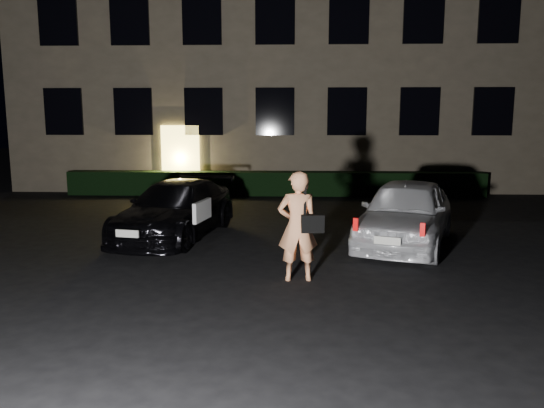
{
  "coord_description": "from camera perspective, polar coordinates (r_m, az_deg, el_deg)",
  "views": [
    {
      "loc": [
        0.65,
        -8.56,
        2.76
      ],
      "look_at": [
        0.24,
        2.0,
        1.05
      ],
      "focal_mm": 35.0,
      "sensor_mm": 36.0,
      "label": 1
    }
  ],
  "objects": [
    {
      "name": "man",
      "position": [
        9.02,
        2.83,
        -2.38
      ],
      "size": [
        0.81,
        0.52,
        1.89
      ],
      "rotation": [
        0.0,
        0.0,
        3.25
      ],
      "color": "#FFA56E",
      "rests_on": "ground"
    },
    {
      "name": "hedge",
      "position": [
        19.21,
        0.26,
        2.22
      ],
      "size": [
        15.0,
        0.7,
        0.85
      ],
      "primitive_type": "cube",
      "color": "black",
      "rests_on": "ground"
    },
    {
      "name": "ground",
      "position": [
        9.02,
        -2.05,
        -8.62
      ],
      "size": [
        80.0,
        80.0,
        0.0
      ],
      "primitive_type": "plane",
      "color": "black",
      "rests_on": "ground"
    },
    {
      "name": "sedan",
      "position": [
        12.61,
        -10.33,
        -0.59
      ],
      "size": [
        2.63,
        4.72,
        1.29
      ],
      "rotation": [
        0.0,
        0.0,
        -0.19
      ],
      "color": "black",
      "rests_on": "ground"
    },
    {
      "name": "hatch",
      "position": [
        11.91,
        14.19,
        -0.89
      ],
      "size": [
        3.12,
        4.62,
        1.46
      ],
      "rotation": [
        0.0,
        0.0,
        -0.36
      ],
      "color": "silver",
      "rests_on": "ground"
    },
    {
      "name": "building",
      "position": [
        23.78,
        0.66,
        17.03
      ],
      "size": [
        20.0,
        8.11,
        12.0
      ],
      "color": "brown",
      "rests_on": "ground"
    }
  ]
}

